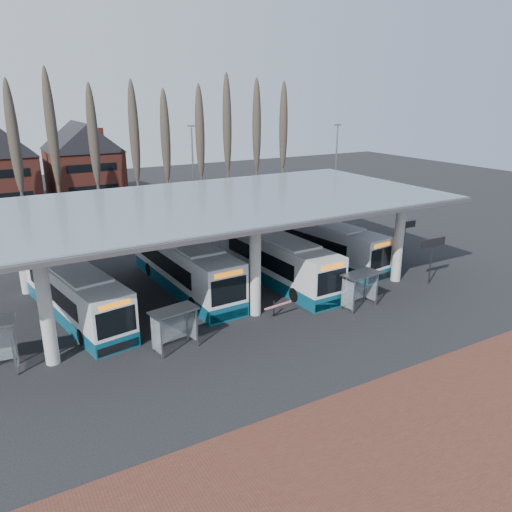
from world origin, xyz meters
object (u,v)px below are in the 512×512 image
bus_3 (322,243)px  shelter_2 (359,282)px  bus_0 (75,293)px  bus_1 (184,265)px  bus_2 (277,260)px  shelter_1 (173,320)px

bus_3 → shelter_2: bus_3 is taller
bus_0 → bus_3: bearing=-6.1°
bus_1 → bus_3: bus_1 is taller
bus_2 → bus_3: bearing=17.4°
bus_0 → bus_3: (19.68, 1.17, 0.03)m
bus_1 → shelter_2: 12.14m
bus_1 → shelter_1: 8.96m
bus_1 → bus_2: 6.75m
bus_1 → bus_3: (12.04, -0.04, -0.11)m
bus_3 → bus_2: bearing=-168.3°
bus_1 → shelter_1: size_ratio=4.82×
bus_2 → bus_0: bearing=175.1°
bus_0 → bus_3: 19.71m
bus_3 → bus_0: bearing=175.9°
bus_2 → shelter_2: bearing=-75.3°
bus_0 → bus_3: size_ratio=0.98×
bus_0 → shelter_2: 17.76m
bus_2 → shelter_1: bearing=-151.3°
bus_0 → bus_2: size_ratio=0.97×
shelter_1 → shelter_2: bearing=-12.5°
bus_1 → bus_2: bearing=-19.2°
bus_0 → bus_1: bearing=-0.6°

